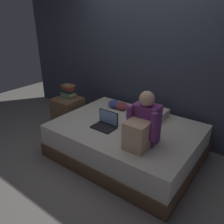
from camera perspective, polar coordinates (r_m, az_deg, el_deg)
ground_plane at (r=3.35m, az=-2.41°, el=-11.94°), size 8.00×8.00×0.00m
wall_back at (r=3.76m, az=9.18°, el=14.33°), size 5.60×0.10×2.70m
bed at (r=3.31m, az=3.53°, el=-7.25°), size 2.00×1.50×0.50m
nightstand at (r=4.11m, az=-11.01°, el=-0.43°), size 0.44×0.46×0.58m
person_sitting at (r=2.66m, az=7.79°, el=-3.37°), size 0.39×0.44×0.66m
laptop at (r=3.12m, az=-1.62°, el=-2.87°), size 0.32×0.23×0.22m
pillow at (r=3.47m, az=9.01°, el=-0.08°), size 0.56×0.36×0.13m
book_stack at (r=4.02m, az=-11.03°, el=5.12°), size 0.23×0.17×0.23m
clothes_pile at (r=3.72m, az=1.57°, el=1.76°), size 0.36×0.19×0.12m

